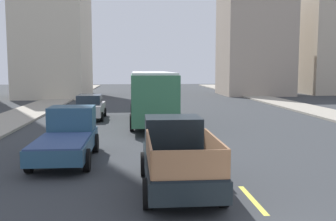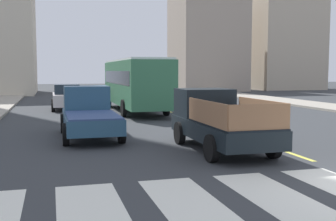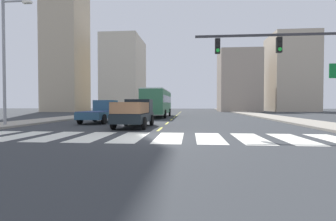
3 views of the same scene
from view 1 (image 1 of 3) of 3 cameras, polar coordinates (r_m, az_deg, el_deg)
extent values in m
cube|color=#DCD54A|center=(11.27, 12.14, -12.49)|extent=(0.16, 2.40, 0.01)
cube|color=#DCD54A|center=(15.94, 6.86, -6.84)|extent=(0.16, 2.40, 0.01)
cube|color=#DCD54A|center=(20.76, 4.05, -3.74)|extent=(0.16, 2.40, 0.01)
cube|color=#DCD54A|center=(25.65, 2.32, -1.82)|extent=(0.16, 2.40, 0.01)
cube|color=#DCD54A|center=(30.57, 1.14, -0.51)|extent=(0.16, 2.40, 0.01)
cube|color=#DCD54A|center=(35.52, 0.30, 0.44)|extent=(0.16, 2.40, 0.01)
cube|color=#DCD54A|center=(40.48, -0.34, 1.15)|extent=(0.16, 2.40, 0.01)
cube|color=#DCD54A|center=(45.45, -0.84, 1.71)|extent=(0.16, 2.40, 0.01)
cube|color=black|center=(11.72, 1.52, -8.17)|extent=(1.96, 5.20, 0.56)
cube|color=black|center=(13.21, 0.71, -3.06)|extent=(1.84, 1.60, 1.00)
cube|color=#19232D|center=(13.62, 0.53, -2.02)|extent=(1.72, 0.08, 0.56)
cube|color=black|center=(10.73, 2.10, -7.83)|extent=(1.84, 3.30, 0.06)
cylinder|color=black|center=(13.23, -3.50, -7.75)|extent=(0.22, 0.80, 0.80)
cylinder|color=black|center=(13.42, 4.97, -7.56)|extent=(0.22, 0.80, 0.80)
cylinder|color=black|center=(10.23, -3.07, -11.97)|extent=(0.22, 0.80, 0.80)
cylinder|color=black|center=(10.48, 7.94, -11.59)|extent=(0.22, 0.80, 0.80)
cube|color=#8E6342|center=(10.57, -2.78, -5.93)|extent=(0.06, 3.17, 0.70)
cube|color=#8E6342|center=(10.79, 6.89, -5.72)|extent=(0.06, 3.17, 0.70)
cube|color=#8E6342|center=(9.11, 3.33, -7.91)|extent=(1.80, 0.06, 0.70)
cube|color=#29506D|center=(15.63, -14.62, -4.72)|extent=(1.96, 5.20, 0.56)
cube|color=#29506D|center=(17.17, -13.74, -1.09)|extent=(1.84, 1.60, 1.00)
cube|color=#19232D|center=(17.58, -13.53, -0.32)|extent=(1.72, 0.08, 0.56)
cube|color=navy|center=(14.65, -15.27, -4.23)|extent=(1.84, 3.30, 0.06)
cylinder|color=black|center=(17.37, -16.92, -4.64)|extent=(0.22, 0.80, 0.80)
cylinder|color=black|center=(17.07, -10.46, -4.66)|extent=(0.22, 0.80, 0.80)
cylinder|color=black|center=(14.40, -19.51, -6.95)|extent=(0.22, 0.80, 0.80)
cylinder|color=black|center=(14.04, -11.69, -7.05)|extent=(0.22, 0.80, 0.80)
cube|color=#336E4A|center=(25.22, -2.42, 2.27)|extent=(2.50, 10.80, 2.70)
cube|color=#19232D|center=(25.20, -2.42, 3.06)|extent=(2.52, 9.94, 0.80)
cube|color=silver|center=(25.16, -2.44, 5.47)|extent=(2.40, 10.37, 0.12)
cylinder|color=black|center=(28.65, -5.20, 0.01)|extent=(0.22, 1.00, 1.00)
cylinder|color=black|center=(28.75, -0.21, 0.06)|extent=(0.22, 1.00, 1.00)
cylinder|color=black|center=(22.38, -5.27, -1.74)|extent=(0.22, 1.00, 1.00)
cylinder|color=black|center=(22.50, 1.11, -1.67)|extent=(0.22, 1.00, 1.00)
cube|color=silver|center=(28.04, -11.23, 0.19)|extent=(1.80, 4.40, 0.76)
cube|color=#1E2833|center=(27.83, -11.29, 1.59)|extent=(1.58, 2.11, 0.64)
cylinder|color=black|center=(29.54, -12.66, -0.28)|extent=(0.22, 0.64, 0.64)
cylinder|color=black|center=(29.35, -9.17, -0.25)|extent=(0.22, 0.64, 0.64)
cylinder|color=black|center=(26.85, -13.44, -0.94)|extent=(0.22, 0.64, 0.64)
cylinder|color=black|center=(26.64, -9.61, -0.91)|extent=(0.22, 0.64, 0.64)
cube|color=#A69584|center=(53.70, 12.42, 9.36)|extent=(8.61, 8.44, 13.30)
cube|color=beige|center=(51.19, -16.13, 11.13)|extent=(7.82, 11.97, 16.34)
cube|color=#BCAC95|center=(60.26, 22.93, 10.50)|extent=(9.27, 9.81, 17.16)
camera|label=2|loc=(4.42, -112.65, -15.46)|focal=45.14mm
camera|label=3|loc=(7.91, 131.79, -18.88)|focal=26.82mm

